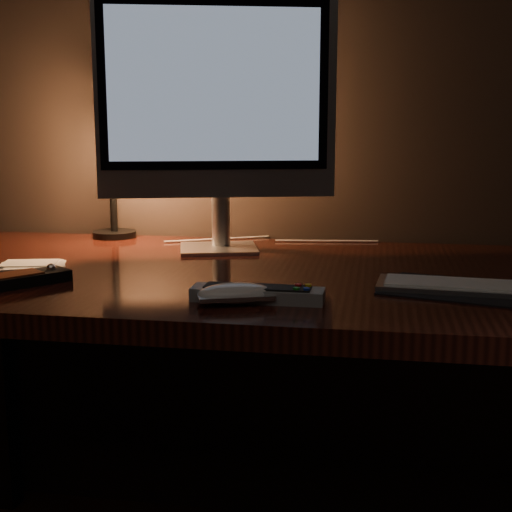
% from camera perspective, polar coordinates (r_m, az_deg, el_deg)
% --- Properties ---
extents(desk, '(1.60, 0.75, 0.75)m').
position_cam_1_polar(desk, '(1.48, 0.55, -5.49)').
color(desk, '#36120C').
rests_on(desk, ground).
extents(monitor, '(0.51, 0.19, 0.54)m').
position_cam_1_polar(monitor, '(1.57, -3.18, 12.07)').
color(monitor, silver).
rests_on(monitor, desk).
extents(keyboard, '(0.39, 0.14, 0.01)m').
position_cam_1_polar(keyboard, '(1.27, 18.48, -2.46)').
color(keyboard, silver).
rests_on(keyboard, desk).
extents(mousepad, '(0.27, 0.24, 0.00)m').
position_cam_1_polar(mousepad, '(1.27, 15.66, -2.56)').
color(mousepad, black).
rests_on(mousepad, desk).
extents(mouse, '(0.13, 0.10, 0.02)m').
position_cam_1_polar(mouse, '(1.13, -1.67, -3.24)').
color(mouse, white).
rests_on(mouse, desk).
extents(media_remote, '(0.15, 0.17, 0.03)m').
position_cam_1_polar(media_remote, '(1.32, -18.26, -1.74)').
color(media_remote, black).
rests_on(media_remote, desk).
extents(tv_remote, '(0.21, 0.05, 0.03)m').
position_cam_1_polar(tv_remote, '(1.14, 0.12, -3.02)').
color(tv_remote, gray).
rests_on(tv_remote, desk).
extents(papers, '(0.15, 0.12, 0.01)m').
position_cam_1_polar(papers, '(1.49, -17.52, -0.66)').
color(papers, white).
rests_on(papers, desk).
extents(desk_lamp, '(0.18, 0.19, 0.36)m').
position_cam_1_polar(desk_lamp, '(1.75, -11.16, 9.22)').
color(desk_lamp, black).
rests_on(desk_lamp, desk).
extents(cable, '(0.49, 0.14, 0.00)m').
position_cam_1_polar(cable, '(1.71, 1.21, 1.22)').
color(cable, white).
rests_on(cable, desk).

